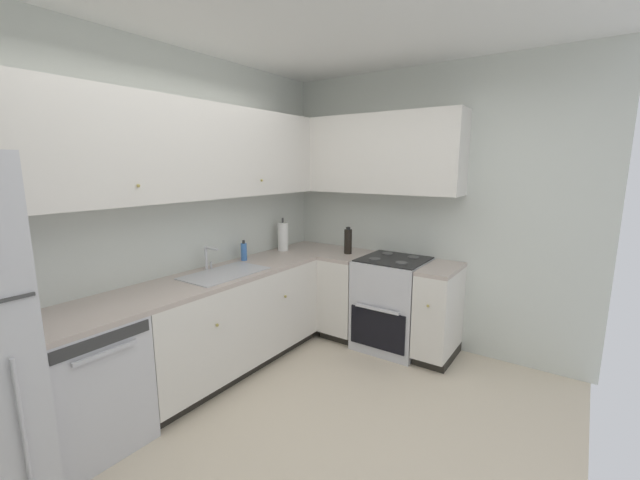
# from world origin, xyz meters

# --- Properties ---
(ground_plane) EXTENTS (3.87, 2.95, 0.02)m
(ground_plane) POSITION_xyz_m (0.00, 0.00, -0.01)
(ground_plane) COLOR beige
(wall_back) EXTENTS (3.97, 0.05, 2.69)m
(wall_back) POSITION_xyz_m (0.00, 1.50, 1.34)
(wall_back) COLOR silver
(wall_back) RESTS_ON ground_plane
(wall_right) EXTENTS (0.05, 3.05, 2.69)m
(wall_right) POSITION_xyz_m (1.96, 0.00, 1.34)
(wall_right) COLOR silver
(wall_right) RESTS_ON ground_plane
(dishwasher) EXTENTS (0.60, 0.63, 0.85)m
(dishwasher) POSITION_xyz_m (-0.77, 1.17, 0.42)
(dishwasher) COLOR silver
(dishwasher) RESTS_ON ground_plane
(lower_cabinets_back) EXTENTS (1.80, 0.62, 0.85)m
(lower_cabinets_back) POSITION_xyz_m (0.44, 1.18, 0.43)
(lower_cabinets_back) COLOR silver
(lower_cabinets_back) RESTS_ON ground_plane
(countertop_back) EXTENTS (3.00, 0.60, 0.03)m
(countertop_back) POSITION_xyz_m (0.43, 1.17, 0.86)
(countertop_back) COLOR #B7A89E
(countertop_back) RESTS_ON lower_cabinets_back
(lower_cabinets_right) EXTENTS (0.62, 1.30, 0.85)m
(lower_cabinets_right) POSITION_xyz_m (1.64, 0.26, 0.43)
(lower_cabinets_right) COLOR silver
(lower_cabinets_right) RESTS_ON ground_plane
(countertop_right) EXTENTS (0.60, 1.30, 0.03)m
(countertop_right) POSITION_xyz_m (1.63, 0.26, 0.86)
(countertop_right) COLOR #B7A89E
(countertop_right) RESTS_ON lower_cabinets_right
(oven_range) EXTENTS (0.68, 0.62, 1.03)m
(oven_range) POSITION_xyz_m (1.65, 0.18, 0.45)
(oven_range) COLOR silver
(oven_range) RESTS_ON ground_plane
(upper_cabinets_back) EXTENTS (2.68, 0.34, 0.75)m
(upper_cabinets_back) POSITION_xyz_m (0.27, 1.31, 1.88)
(upper_cabinets_back) COLOR silver
(upper_cabinets_right) EXTENTS (0.32, 1.85, 0.75)m
(upper_cabinets_right) POSITION_xyz_m (1.77, 0.55, 1.88)
(upper_cabinets_right) COLOR silver
(sink) EXTENTS (0.70, 0.40, 0.10)m
(sink) POSITION_xyz_m (0.38, 1.14, 0.84)
(sink) COLOR #B7B7BC
(sink) RESTS_ON countertop_back
(faucet) EXTENTS (0.07, 0.16, 0.21)m
(faucet) POSITION_xyz_m (0.39, 1.35, 1.00)
(faucet) COLOR silver
(faucet) RESTS_ON countertop_back
(soap_bottle) EXTENTS (0.06, 0.06, 0.19)m
(soap_bottle) POSITION_xyz_m (0.82, 1.35, 0.97)
(soap_bottle) COLOR #3F72BF
(soap_bottle) RESTS_ON countertop_back
(paper_towel_roll) EXTENTS (0.11, 0.11, 0.36)m
(paper_towel_roll) POSITION_xyz_m (1.37, 1.33, 1.03)
(paper_towel_roll) COLOR white
(paper_towel_roll) RESTS_ON countertop_back
(oil_bottle) EXTENTS (0.08, 0.08, 0.28)m
(oil_bottle) POSITION_xyz_m (1.63, 0.69, 1.01)
(oil_bottle) COLOR black
(oil_bottle) RESTS_ON countertop_right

